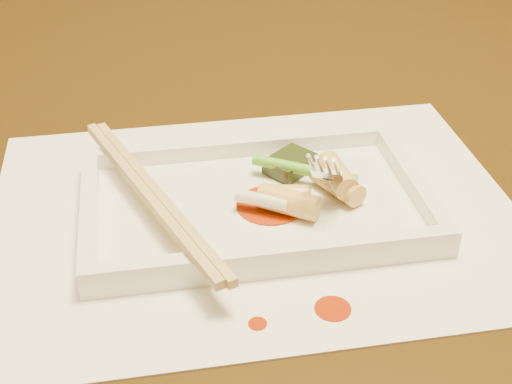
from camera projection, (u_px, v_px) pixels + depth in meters
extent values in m
cube|color=black|center=(339.00, 160.00, 0.65)|extent=(1.40, 0.90, 0.04)
cube|color=white|center=(256.00, 212.00, 0.55)|extent=(0.40, 0.30, 0.00)
cylinder|color=#9A2704|center=(333.00, 309.00, 0.46)|extent=(0.02, 0.02, 0.00)
cylinder|color=#9A2704|center=(258.00, 324.00, 0.45)|extent=(0.01, 0.01, 0.00)
cube|color=white|center=(256.00, 207.00, 0.54)|extent=(0.26, 0.16, 0.01)
cube|color=white|center=(241.00, 147.00, 0.60)|extent=(0.26, 0.01, 0.01)
cube|color=white|center=(275.00, 256.00, 0.48)|extent=(0.26, 0.01, 0.01)
cube|color=white|center=(89.00, 212.00, 0.52)|extent=(0.01, 0.14, 0.01)
cube|color=white|center=(412.00, 180.00, 0.56)|extent=(0.01, 0.14, 0.01)
cube|color=black|center=(290.00, 163.00, 0.58)|extent=(0.05, 0.05, 0.01)
cylinder|color=#EAEACC|center=(262.00, 200.00, 0.52)|extent=(0.04, 0.03, 0.01)
cylinder|color=#43A21A|center=(304.00, 170.00, 0.56)|extent=(0.08, 0.05, 0.01)
cube|color=tan|center=(146.00, 194.00, 0.52)|extent=(0.09, 0.22, 0.01)
cube|color=tan|center=(157.00, 193.00, 0.52)|extent=(0.09, 0.22, 0.01)
cylinder|color=#9A2704|center=(270.00, 205.00, 0.54)|extent=(0.05, 0.05, 0.00)
cylinder|color=#E4C96A|center=(337.00, 183.00, 0.55)|extent=(0.04, 0.05, 0.02)
cylinder|color=#E4C96A|center=(285.00, 196.00, 0.53)|extent=(0.04, 0.02, 0.02)
cylinder|color=#E4C96A|center=(337.00, 175.00, 0.54)|extent=(0.02, 0.05, 0.02)
cylinder|color=#E4C96A|center=(289.00, 202.00, 0.53)|extent=(0.05, 0.04, 0.02)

